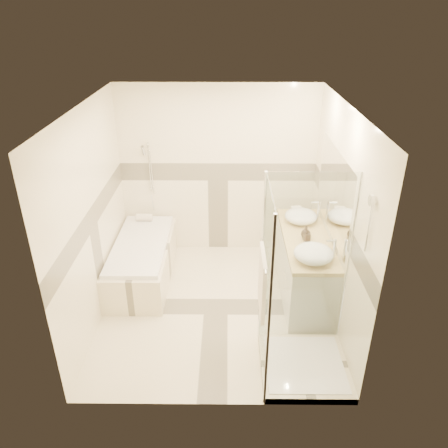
{
  "coord_description": "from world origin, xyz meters",
  "views": [
    {
      "loc": [
        0.14,
        -4.43,
        3.46
      ],
      "look_at": [
        0.1,
        0.25,
        1.05
      ],
      "focal_mm": 35.0,
      "sensor_mm": 36.0,
      "label": 1
    }
  ],
  "objects_px": {
    "shower_enclosure": "(295,327)",
    "vessel_sink_far": "(314,254)",
    "bathtub": "(142,258)",
    "vanity": "(304,266)",
    "vessel_sink_near": "(301,216)",
    "amenity_bottle_b": "(306,232)",
    "amenity_bottle_a": "(307,235)"
  },
  "relations": [
    {
      "from": "vanity",
      "to": "vessel_sink_near",
      "type": "xyz_separation_m",
      "value": [
        -0.02,
        0.41,
        0.51
      ]
    },
    {
      "from": "bathtub",
      "to": "amenity_bottle_b",
      "type": "distance_m",
      "value": 2.25
    },
    {
      "from": "amenity_bottle_a",
      "to": "vessel_sink_near",
      "type": "bearing_deg",
      "value": 90.0
    },
    {
      "from": "bathtub",
      "to": "amenity_bottle_a",
      "type": "distance_m",
      "value": 2.26
    },
    {
      "from": "bathtub",
      "to": "vanity",
      "type": "bearing_deg",
      "value": -9.25
    },
    {
      "from": "vessel_sink_near",
      "to": "amenity_bottle_b",
      "type": "bearing_deg",
      "value": -90.0
    },
    {
      "from": "bathtub",
      "to": "vanity",
      "type": "relative_size",
      "value": 1.05
    },
    {
      "from": "vanity",
      "to": "amenity_bottle_a",
      "type": "bearing_deg",
      "value": -101.34
    },
    {
      "from": "amenity_bottle_b",
      "to": "vanity",
      "type": "bearing_deg",
      "value": 40.24
    },
    {
      "from": "vessel_sink_near",
      "to": "vanity",
      "type": "bearing_deg",
      "value": -87.19
    },
    {
      "from": "vessel_sink_far",
      "to": "vessel_sink_near",
      "type": "bearing_deg",
      "value": 90.0
    },
    {
      "from": "bathtub",
      "to": "vanity",
      "type": "xyz_separation_m",
      "value": [
        2.15,
        -0.35,
        0.12
      ]
    },
    {
      "from": "vessel_sink_far",
      "to": "amenity_bottle_b",
      "type": "distance_m",
      "value": 0.53
    },
    {
      "from": "bathtub",
      "to": "shower_enclosure",
      "type": "height_order",
      "value": "shower_enclosure"
    },
    {
      "from": "vessel_sink_near",
      "to": "vessel_sink_far",
      "type": "relative_size",
      "value": 0.95
    },
    {
      "from": "vanity",
      "to": "amenity_bottle_b",
      "type": "distance_m",
      "value": 0.5
    },
    {
      "from": "amenity_bottle_a",
      "to": "amenity_bottle_b",
      "type": "relative_size",
      "value": 1.01
    },
    {
      "from": "shower_enclosure",
      "to": "bathtub",
      "type": "bearing_deg",
      "value": 138.9
    },
    {
      "from": "vessel_sink_near",
      "to": "vessel_sink_far",
      "type": "distance_m",
      "value": 0.95
    },
    {
      "from": "vanity",
      "to": "amenity_bottle_a",
      "type": "relative_size",
      "value": 10.52
    },
    {
      "from": "amenity_bottle_a",
      "to": "vanity",
      "type": "bearing_deg",
      "value": 78.66
    },
    {
      "from": "amenity_bottle_a",
      "to": "amenity_bottle_b",
      "type": "bearing_deg",
      "value": 90.0
    },
    {
      "from": "shower_enclosure",
      "to": "vessel_sink_far",
      "type": "relative_size",
      "value": 4.56
    },
    {
      "from": "vessel_sink_far",
      "to": "amenity_bottle_a",
      "type": "relative_size",
      "value": 2.91
    },
    {
      "from": "vanity",
      "to": "vessel_sink_near",
      "type": "height_order",
      "value": "vessel_sink_near"
    },
    {
      "from": "bathtub",
      "to": "amenity_bottle_b",
      "type": "relative_size",
      "value": 11.2
    },
    {
      "from": "bathtub",
      "to": "vessel_sink_near",
      "type": "xyz_separation_m",
      "value": [
        2.13,
        0.06,
        0.63
      ]
    },
    {
      "from": "amenity_bottle_a",
      "to": "vessel_sink_far",
      "type": "bearing_deg",
      "value": -90.0
    },
    {
      "from": "bathtub",
      "to": "vessel_sink_far",
      "type": "xyz_separation_m",
      "value": [
        2.13,
        -0.9,
        0.63
      ]
    },
    {
      "from": "vessel_sink_near",
      "to": "vessel_sink_far",
      "type": "bearing_deg",
      "value": -90.0
    },
    {
      "from": "shower_enclosure",
      "to": "amenity_bottle_a",
      "type": "xyz_separation_m",
      "value": [
        0.27,
        1.17,
        0.42
      ]
    },
    {
      "from": "vanity",
      "to": "amenity_bottle_b",
      "type": "relative_size",
      "value": 10.67
    }
  ]
}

